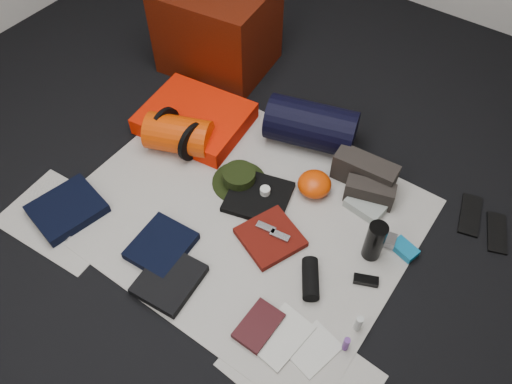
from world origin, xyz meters
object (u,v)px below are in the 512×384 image
Objects in this scene: navy_duffel at (311,125)px; compact_camera at (383,238)px; red_cabinet at (218,28)px; sleeping_pad at (195,118)px; paperback_book at (259,326)px; stuff_sack at (179,135)px; water_bottle at (375,241)px.

navy_duffel is 4.19× the size of compact_camera.
red_cabinet is 1.10× the size of sleeping_pad.
compact_camera is 0.54× the size of paperback_book.
sleeping_pad is 1.65× the size of stuff_sack.
stuff_sack is 1.17m from water_bottle.
stuff_sack is 1.64× the size of paperback_book.
compact_camera is (1.23, -0.09, -0.03)m from sleeping_pad.
compact_camera is at bearing -45.91° from navy_duffel.
navy_duffel is 1.13m from paperback_book.
navy_duffel reaches higher than compact_camera.
navy_duffel reaches higher than paperback_book.
red_cabinet is at bearing 114.15° from sleeping_pad.
red_cabinet reaches higher than water_bottle.
sleeping_pad is 0.66m from navy_duffel.
stuff_sack is at bearing 148.58° from paperback_book.
water_bottle is (1.17, -0.00, 0.01)m from stuff_sack.
sleeping_pad is 4.98× the size of compact_camera.
paperback_book is (0.39, -1.05, -0.11)m from navy_duffel.
red_cabinet is 1.31× the size of navy_duffel.
water_bottle reaches higher than compact_camera.
stuff_sack is (0.05, -0.19, 0.05)m from sleeping_pad.
compact_camera is (1.18, 0.09, -0.08)m from stuff_sack.
water_bottle is at bearing -33.66° from red_cabinet.
paperback_book is at bearing -32.32° from stuff_sack.
red_cabinet is 0.78m from stuff_sack.
paperback_book is at bearing -38.33° from sleeping_pad.
compact_camera is at bearing -4.30° from sleeping_pad.
navy_duffel is at bearing 39.19° from stuff_sack.
water_bottle reaches higher than stuff_sack.
paperback_book is (-0.22, -0.60, -0.09)m from water_bottle.
water_bottle is (0.61, -0.45, -0.01)m from navy_duffel.
stuff_sack is at bearing -76.12° from sleeping_pad.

